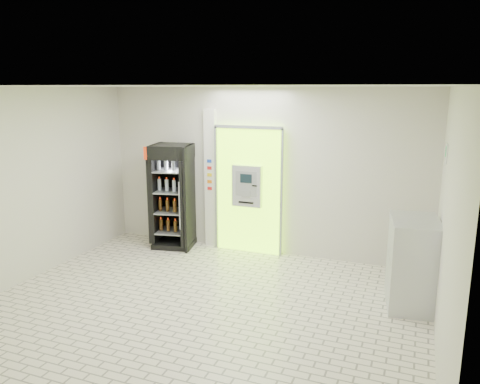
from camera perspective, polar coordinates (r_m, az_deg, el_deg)
The scene contains 7 objects.
ground at distance 6.71m, azimuth -4.64°, elevation -13.81°, with size 6.00×6.00×0.00m, color beige.
room_shell at distance 6.12m, azimuth -4.95°, elevation 1.83°, with size 6.00×6.00×6.00m.
atm_assembly at distance 8.51m, azimuth 1.10°, elevation 0.33°, with size 1.30×0.24×2.33m.
pillar at distance 8.81m, azimuth -3.58°, elevation 1.59°, with size 0.22×0.11×2.60m.
beverage_cooler at distance 8.93m, azimuth -8.07°, elevation -0.73°, with size 0.85×0.81×1.96m.
steel_cabinet at distance 6.94m, azimuth 20.29°, elevation -8.10°, with size 0.74×1.00×1.24m.
exit_sign at distance 6.85m, azimuth 23.88°, elevation 4.32°, with size 0.02×0.22×0.26m.
Camera 1 is at (2.67, -5.39, 2.98)m, focal length 35.00 mm.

